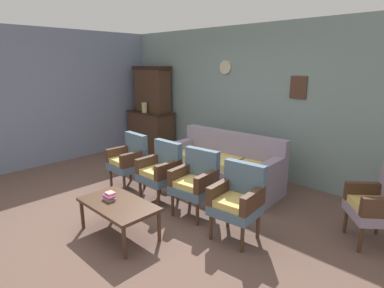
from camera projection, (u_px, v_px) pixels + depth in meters
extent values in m
plane|color=brown|center=(140.00, 217.00, 4.25)|extent=(7.68, 7.68, 0.00)
cube|color=gray|center=(252.00, 101.00, 5.75)|extent=(6.40, 0.06, 2.70)
cube|color=#472D1E|center=(298.00, 87.00, 5.04)|extent=(0.28, 0.02, 0.36)
cylinder|color=beige|center=(225.00, 67.00, 5.96)|extent=(0.26, 0.03, 0.26)
cube|color=slate|center=(36.00, 99.00, 6.08)|extent=(0.06, 5.20, 2.70)
cube|color=#472D1E|center=(151.00, 132.00, 7.40)|extent=(1.10, 0.52, 0.90)
cube|color=black|center=(150.00, 112.00, 7.28)|extent=(1.16, 0.55, 0.03)
cube|color=#472D1E|center=(152.00, 91.00, 7.21)|extent=(0.90, 0.36, 0.95)
cube|color=black|center=(151.00, 68.00, 7.08)|extent=(0.99, 0.38, 0.08)
cylinder|color=tan|center=(144.00, 107.00, 7.11)|extent=(0.13, 0.13, 0.23)
cube|color=gray|center=(221.00, 176.00, 5.21)|extent=(2.00, 0.92, 0.42)
cube|color=gray|center=(233.00, 146.00, 5.33)|extent=(1.96, 0.28, 0.48)
cube|color=gray|center=(272.00, 168.00, 4.56)|extent=(0.21, 0.81, 0.24)
cube|color=gray|center=(181.00, 147.00, 5.68)|extent=(0.21, 0.81, 0.24)
cube|color=tan|center=(251.00, 169.00, 4.75)|extent=(0.55, 0.59, 0.10)
cube|color=tan|center=(220.00, 161.00, 5.11)|extent=(0.55, 0.59, 0.10)
cube|color=tan|center=(194.00, 155.00, 5.47)|extent=(0.55, 0.59, 0.10)
cube|color=slate|center=(127.00, 166.00, 5.16)|extent=(0.54, 0.50, 0.12)
cube|color=tan|center=(125.00, 161.00, 5.13)|extent=(0.46, 0.43, 0.10)
cube|color=slate|center=(136.00, 147.00, 5.22)|extent=(0.52, 0.12, 0.46)
cube|color=#472D1E|center=(134.00, 159.00, 4.96)|extent=(0.10, 0.48, 0.22)
cube|color=#472D1E|center=(119.00, 153.00, 5.27)|extent=(0.10, 0.48, 0.22)
cylinder|color=#472D1E|center=(124.00, 185.00, 4.94)|extent=(0.04, 0.04, 0.32)
cylinder|color=#472D1E|center=(111.00, 178.00, 5.24)|extent=(0.04, 0.04, 0.32)
cylinder|color=#472D1E|center=(144.00, 179.00, 5.20)|extent=(0.04, 0.04, 0.32)
cylinder|color=#472D1E|center=(130.00, 173.00, 5.49)|extent=(0.04, 0.04, 0.32)
cube|color=slate|center=(159.00, 177.00, 4.65)|extent=(0.53, 0.49, 0.12)
cube|color=tan|center=(157.00, 172.00, 4.61)|extent=(0.45, 0.41, 0.10)
cube|color=slate|center=(168.00, 156.00, 4.72)|extent=(0.52, 0.11, 0.46)
cube|color=#472D1E|center=(168.00, 170.00, 4.46)|extent=(0.09, 0.48, 0.22)
cube|color=#472D1E|center=(149.00, 163.00, 4.75)|extent=(0.09, 0.48, 0.22)
cylinder|color=#472D1E|center=(159.00, 199.00, 4.43)|extent=(0.04, 0.04, 0.32)
cylinder|color=#472D1E|center=(140.00, 191.00, 4.71)|extent=(0.04, 0.04, 0.32)
cylinder|color=#472D1E|center=(178.00, 191.00, 4.70)|extent=(0.04, 0.04, 0.32)
cylinder|color=#472D1E|center=(159.00, 184.00, 4.98)|extent=(0.04, 0.04, 0.32)
cube|color=slate|center=(193.00, 189.00, 4.21)|extent=(0.57, 0.53, 0.12)
cube|color=tan|center=(192.00, 184.00, 4.17)|extent=(0.48, 0.45, 0.10)
cube|color=slate|center=(202.00, 165.00, 4.29)|extent=(0.53, 0.16, 0.46)
cube|color=#472D1E|center=(207.00, 181.00, 4.04)|extent=(0.13, 0.49, 0.22)
cube|color=#472D1E|center=(181.00, 174.00, 4.30)|extent=(0.13, 0.49, 0.22)
cylinder|color=#472D1E|center=(197.00, 214.00, 4.00)|extent=(0.04, 0.04, 0.32)
cylinder|color=#472D1E|center=(173.00, 205.00, 4.25)|extent=(0.04, 0.04, 0.32)
cylinder|color=#472D1E|center=(214.00, 203.00, 4.29)|extent=(0.04, 0.04, 0.32)
cylinder|color=#472D1E|center=(190.00, 196.00, 4.54)|extent=(0.04, 0.04, 0.32)
cube|color=slate|center=(235.00, 209.00, 3.65)|extent=(0.57, 0.53, 0.12)
cube|color=tan|center=(235.00, 203.00, 3.61)|extent=(0.48, 0.45, 0.10)
cube|color=slate|center=(245.00, 181.00, 3.72)|extent=(0.53, 0.15, 0.46)
cube|color=#472D1E|center=(253.00, 201.00, 3.47)|extent=(0.13, 0.49, 0.22)
cube|color=#472D1E|center=(220.00, 191.00, 3.73)|extent=(0.13, 0.49, 0.22)
cylinder|color=#472D1E|center=(242.00, 239.00, 3.43)|extent=(0.04, 0.04, 0.32)
cylinder|color=#472D1E|center=(211.00, 227.00, 3.68)|extent=(0.04, 0.04, 0.32)
cylinder|color=#472D1E|center=(258.00, 225.00, 3.72)|extent=(0.04, 0.04, 0.32)
cylinder|color=#472D1E|center=(228.00, 215.00, 3.97)|extent=(0.04, 0.04, 0.32)
cube|color=gray|center=(372.00, 213.00, 3.55)|extent=(0.70, 0.71, 0.12)
cube|color=tan|center=(372.00, 206.00, 3.53)|extent=(0.60, 0.60, 0.10)
cube|color=#472D1E|center=(366.00, 191.00, 3.72)|extent=(0.42, 0.36, 0.22)
cylinder|color=#472D1E|center=(360.00, 239.00, 3.42)|extent=(0.04, 0.04, 0.32)
cylinder|color=#472D1E|center=(346.00, 221.00, 3.83)|extent=(0.04, 0.04, 0.32)
cylinder|color=#472D1E|center=(378.00, 222.00, 3.80)|extent=(0.04, 0.04, 0.32)
cube|color=#472D1E|center=(118.00, 204.00, 3.72)|extent=(1.00, 0.56, 0.04)
cylinder|color=#472D1E|center=(115.00, 203.00, 4.25)|extent=(0.04, 0.04, 0.38)
cylinder|color=#472D1E|center=(159.00, 226.00, 3.63)|extent=(0.04, 0.04, 0.38)
cylinder|color=#472D1E|center=(82.00, 215.00, 3.92)|extent=(0.04, 0.04, 0.38)
cylinder|color=#472D1E|center=(124.00, 243.00, 3.30)|extent=(0.04, 0.04, 0.38)
cube|color=#98A58F|center=(110.00, 199.00, 3.80)|extent=(0.13, 0.10, 0.02)
cube|color=#A796AD|center=(108.00, 197.00, 3.79)|extent=(0.14, 0.08, 0.02)
cube|color=#AA4791|center=(109.00, 196.00, 3.78)|extent=(0.15, 0.10, 0.02)
cube|color=#DA8D84|center=(110.00, 193.00, 3.79)|extent=(0.11, 0.09, 0.03)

